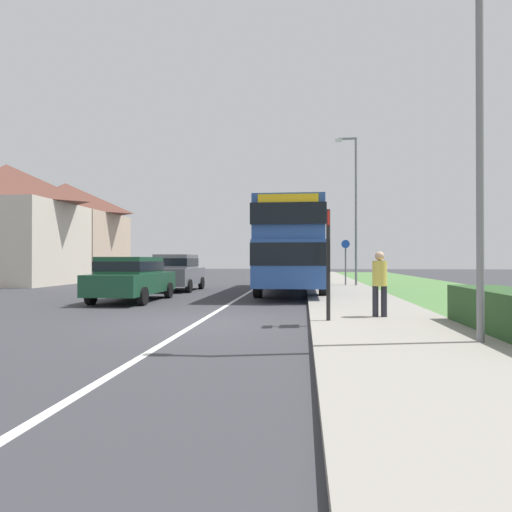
% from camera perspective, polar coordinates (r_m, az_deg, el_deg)
% --- Properties ---
extents(ground_plane, '(120.00, 120.00, 0.00)m').
position_cam_1_polar(ground_plane, '(10.70, -7.39, -8.38)').
color(ground_plane, '#38383D').
extents(lane_marking_centre, '(0.14, 60.00, 0.01)m').
position_cam_1_polar(lane_marking_centre, '(18.53, -1.63, -5.00)').
color(lane_marking_centre, silver).
rests_on(lane_marking_centre, ground_plane).
extents(pavement_near_side, '(3.20, 68.00, 0.12)m').
position_cam_1_polar(pavement_near_side, '(16.47, 12.12, -5.37)').
color(pavement_near_side, gray).
rests_on(pavement_near_side, ground_plane).
extents(grass_verge_seaward, '(6.00, 68.00, 0.08)m').
position_cam_1_polar(grass_verge_seaward, '(17.46, 26.36, -5.12)').
color(grass_verge_seaward, '#517F42').
rests_on(grass_verge_seaward, ground_plane).
extents(double_decker_bus, '(2.80, 11.35, 3.70)m').
position_cam_1_polar(double_decker_bus, '(20.58, 4.57, 1.42)').
color(double_decker_bus, '#284C93').
rests_on(double_decker_bus, ground_plane).
extents(parked_car_dark_green, '(1.94, 4.52, 1.56)m').
position_cam_1_polar(parked_car_dark_green, '(16.54, -15.30, -2.54)').
color(parked_car_dark_green, '#19472D').
rests_on(parked_car_dark_green, ground_plane).
extents(parked_car_grey, '(1.94, 3.99, 1.70)m').
position_cam_1_polar(parked_car_grey, '(21.70, -9.88, -1.87)').
color(parked_car_grey, slate).
rests_on(parked_car_grey, ground_plane).
extents(pedestrian_at_stop, '(0.34, 0.34, 1.67)m').
position_cam_1_polar(pedestrian_at_stop, '(11.17, 15.27, -3.01)').
color(pedestrian_at_stop, '#23232D').
rests_on(pedestrian_at_stop, ground_plane).
extents(bus_stop_sign, '(0.09, 0.52, 2.60)m').
position_cam_1_polar(bus_stop_sign, '(10.25, 9.06, -0.09)').
color(bus_stop_sign, black).
rests_on(bus_stop_sign, ground_plane).
extents(cycle_route_sign, '(0.44, 0.08, 2.52)m').
position_cam_1_polar(cycle_route_sign, '(24.63, 11.19, -0.54)').
color(cycle_route_sign, slate).
rests_on(cycle_route_sign, ground_plane).
extents(street_lamp_near, '(1.14, 0.20, 7.78)m').
position_cam_1_polar(street_lamp_near, '(8.84, 25.63, 19.17)').
color(street_lamp_near, slate).
rests_on(street_lamp_near, ground_plane).
extents(street_lamp_mid, '(1.14, 0.20, 7.93)m').
position_cam_1_polar(street_lamp_mid, '(24.71, 12.22, 6.65)').
color(street_lamp_mid, slate).
rests_on(street_lamp_mid, ground_plane).
extents(house_terrace_far_side, '(7.41, 13.25, 7.10)m').
position_cam_1_polar(house_terrace_far_side, '(33.43, -25.61, 3.17)').
color(house_terrace_far_side, beige).
rests_on(house_terrace_far_side, ground_plane).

